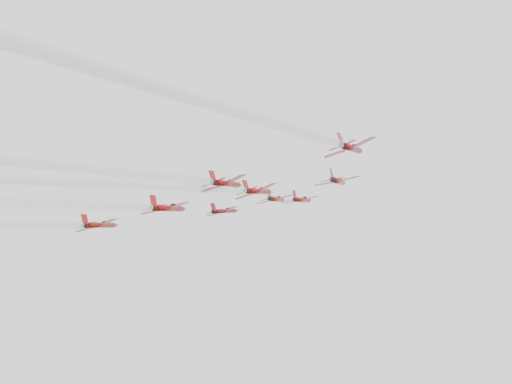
% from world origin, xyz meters
% --- Properties ---
extents(jet_lead, '(10.02, 13.01, 7.61)m').
position_xyz_m(jet_lead, '(-0.76, 29.09, 152.59)').
color(jet_lead, '#9F140F').
extents(jet_row2_left, '(8.57, 11.13, 6.51)m').
position_xyz_m(jet_row2_left, '(-13.07, 11.48, 143.28)').
color(jet_row2_left, maroon).
extents(jet_row2_center, '(9.47, 12.30, 7.20)m').
position_xyz_m(jet_row2_center, '(-1.55, 15.30, 145.30)').
color(jet_row2_center, maroon).
extents(jet_row2_right, '(10.27, 13.34, 7.80)m').
position_xyz_m(jet_row2_right, '(14.16, 13.27, 144.24)').
color(jet_row2_right, '#A60F12').
extents(jet_center, '(9.28, 89.47, 48.04)m').
position_xyz_m(jet_center, '(2.99, -42.43, 114.74)').
color(jet_center, '#A70F13').
extents(jet_rear_right, '(8.44, 81.45, 43.74)m').
position_xyz_m(jet_rear_right, '(5.51, -55.12, 108.03)').
color(jet_rear_right, maroon).
extents(jet_rear_farright, '(8.52, 82.14, 44.11)m').
position_xyz_m(jet_rear_farright, '(26.58, -54.44, 108.39)').
color(jet_rear_farright, maroon).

